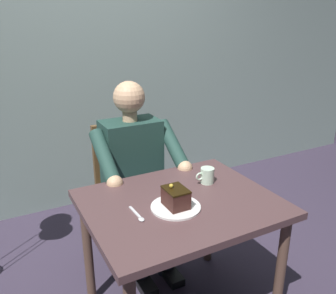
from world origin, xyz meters
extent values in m
cube|color=gray|center=(0.00, -1.56, 1.50)|extent=(6.40, 0.12, 3.00)
cube|color=#4F3537|center=(0.00, 0.00, 0.68)|extent=(0.92, 0.75, 0.04)
cylinder|color=brown|center=(-0.40, 0.31, 0.34)|extent=(0.05, 0.05, 0.68)
cylinder|color=brown|center=(-0.40, -0.31, 0.34)|extent=(0.05, 0.05, 0.68)
cylinder|color=brown|center=(0.40, -0.31, 0.34)|extent=(0.05, 0.05, 0.68)
cube|color=brown|center=(0.00, -0.65, 0.42)|extent=(0.42, 0.42, 0.04)
cube|color=brown|center=(0.00, -0.84, 0.66)|extent=(0.38, 0.04, 0.45)
cylinder|color=brown|center=(-0.18, -0.47, 0.21)|extent=(0.04, 0.04, 0.42)
cylinder|color=brown|center=(0.18, -0.47, 0.21)|extent=(0.04, 0.04, 0.42)
cylinder|color=brown|center=(-0.18, -0.83, 0.21)|extent=(0.04, 0.04, 0.42)
cylinder|color=brown|center=(0.18, -0.83, 0.21)|extent=(0.04, 0.04, 0.42)
cube|color=#213F38|center=(0.00, -0.63, 0.69)|extent=(0.36, 0.22, 0.51)
sphere|color=tan|center=(0.00, -0.63, 1.10)|extent=(0.19, 0.19, 0.19)
cylinder|color=tan|center=(0.00, -0.63, 0.98)|extent=(0.09, 0.09, 0.06)
cylinder|color=#213F38|center=(-0.22, -0.49, 0.81)|extent=(0.08, 0.33, 0.26)
sphere|color=tan|center=(-0.22, -0.33, 0.70)|extent=(0.09, 0.09, 0.09)
cylinder|color=#213F38|center=(0.22, -0.49, 0.81)|extent=(0.08, 0.33, 0.26)
sphere|color=tan|center=(0.22, -0.33, 0.70)|extent=(0.09, 0.09, 0.09)
cylinder|color=#2A2C3D|center=(-0.09, -0.51, 0.42)|extent=(0.13, 0.38, 0.14)
cylinder|color=#2A2C3D|center=(0.09, -0.51, 0.42)|extent=(0.13, 0.38, 0.14)
cylinder|color=#2A2C3D|center=(-0.09, -0.33, 0.20)|extent=(0.11, 0.11, 0.40)
cube|color=black|center=(-0.09, -0.27, 0.03)|extent=(0.09, 0.22, 0.05)
cylinder|color=#2A2C3D|center=(0.09, -0.33, 0.20)|extent=(0.11, 0.11, 0.40)
cube|color=black|center=(0.09, -0.27, 0.03)|extent=(0.09, 0.22, 0.05)
cylinder|color=white|center=(0.06, 0.05, 0.71)|extent=(0.24, 0.24, 0.01)
cube|color=#3D1F1A|center=(0.06, 0.05, 0.75)|extent=(0.09, 0.12, 0.08)
cube|color=black|center=(0.06, 0.05, 0.80)|extent=(0.10, 0.13, 0.01)
sphere|color=gold|center=(0.07, 0.03, 0.81)|extent=(0.02, 0.02, 0.02)
cylinder|color=silver|center=(-0.23, -0.11, 0.74)|extent=(0.07, 0.07, 0.09)
torus|color=silver|center=(-0.18, -0.11, 0.75)|extent=(0.05, 0.01, 0.05)
cylinder|color=black|center=(-0.23, -0.11, 0.78)|extent=(0.07, 0.07, 0.01)
cube|color=silver|center=(0.24, 0.00, 0.70)|extent=(0.02, 0.11, 0.01)
ellipsoid|color=silver|center=(0.24, 0.07, 0.71)|extent=(0.03, 0.04, 0.01)
camera|label=1|loc=(0.77, 1.31, 1.53)|focal=37.44mm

